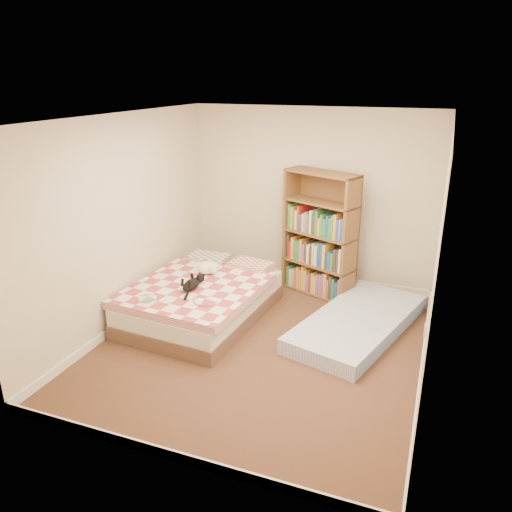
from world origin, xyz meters
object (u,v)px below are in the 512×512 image
(bed, at_px, (203,298))
(black_cat, at_px, (193,283))
(bookshelf, at_px, (319,251))
(white_dog, at_px, (209,268))
(floor_mattress, at_px, (358,323))

(bed, bearing_deg, black_cat, -88.35)
(black_cat, bearing_deg, bookshelf, 57.86)
(black_cat, bearing_deg, white_dog, 100.19)
(bookshelf, distance_m, white_dog, 1.56)
(bookshelf, xyz_separation_m, floor_mattress, (0.73, -0.92, -0.52))
(black_cat, bearing_deg, bed, 94.25)
(bed, relative_size, bookshelf, 1.22)
(bookshelf, height_order, floor_mattress, bookshelf)
(bookshelf, relative_size, floor_mattress, 0.83)
(bed, height_order, floor_mattress, bed)
(bookshelf, xyz_separation_m, black_cat, (-1.18, -1.47, -0.07))
(bed, relative_size, floor_mattress, 1.00)
(bookshelf, relative_size, black_cat, 2.94)
(bed, bearing_deg, white_dog, 102.77)
(floor_mattress, xyz_separation_m, white_dog, (-1.94, -0.05, 0.46))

